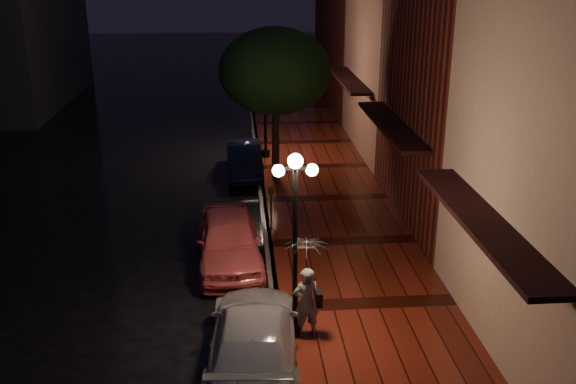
# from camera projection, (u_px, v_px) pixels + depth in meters

# --- Properties ---
(ground) EXTENTS (120.00, 120.00, 0.00)m
(ground) POSITION_uv_depth(u_px,v_px,m) (268.00, 248.00, 19.40)
(ground) COLOR black
(ground) RESTS_ON ground
(sidewalk) EXTENTS (4.50, 60.00, 0.15)m
(sidewalk) POSITION_uv_depth(u_px,v_px,m) (342.00, 243.00, 19.54)
(sidewalk) COLOR #42140B
(sidewalk) RESTS_ON ground
(curb) EXTENTS (0.25, 60.00, 0.15)m
(curb) POSITION_uv_depth(u_px,v_px,m) (268.00, 246.00, 19.37)
(curb) COLOR #595451
(curb) RESTS_ON ground
(storefront_mid) EXTENTS (5.00, 8.00, 11.00)m
(storefront_mid) POSITION_uv_depth(u_px,v_px,m) (488.00, 52.00, 19.90)
(storefront_mid) COLOR #511914
(storefront_mid) RESTS_ON ground
(storefront_far) EXTENTS (5.00, 8.00, 9.00)m
(storefront_far) POSITION_uv_depth(u_px,v_px,m) (417.00, 50.00, 27.74)
(storefront_far) COLOR #8C5951
(storefront_far) RESTS_ON ground
(storefront_extra) EXTENTS (5.00, 12.00, 10.00)m
(storefront_extra) POSITION_uv_depth(u_px,v_px,m) (371.00, 18.00, 36.93)
(storefront_extra) COLOR #511914
(storefront_extra) RESTS_ON ground
(streetlamp_near) EXTENTS (0.96, 0.36, 4.31)m
(streetlamp_near) POSITION_uv_depth(u_px,v_px,m) (295.00, 236.00, 13.85)
(streetlamp_near) COLOR black
(streetlamp_near) RESTS_ON sidewalk
(streetlamp_far) EXTENTS (0.96, 0.36, 4.31)m
(streetlamp_far) POSITION_uv_depth(u_px,v_px,m) (265.00, 101.00, 26.95)
(streetlamp_far) COLOR black
(streetlamp_far) RESTS_ON sidewalk
(street_tree) EXTENTS (4.16, 4.16, 5.80)m
(street_tree) POSITION_uv_depth(u_px,v_px,m) (275.00, 74.00, 23.59)
(street_tree) COLOR black
(street_tree) RESTS_ON sidewalk
(pink_car) EXTENTS (2.04, 4.51, 1.50)m
(pink_car) POSITION_uv_depth(u_px,v_px,m) (229.00, 240.00, 18.13)
(pink_car) COLOR #DF5C64
(pink_car) RESTS_ON ground
(navy_car) EXTENTS (1.47, 3.94, 1.29)m
(navy_car) POSITION_uv_depth(u_px,v_px,m) (244.00, 159.00, 25.77)
(navy_car) COLOR black
(navy_car) RESTS_ON ground
(silver_car) EXTENTS (2.23, 4.82, 1.36)m
(silver_car) POSITION_uv_depth(u_px,v_px,m) (254.00, 337.00, 13.62)
(silver_car) COLOR #AFAFB7
(silver_car) RESTS_ON ground
(woman_with_umbrella) EXTENTS (0.99, 1.01, 2.38)m
(woman_with_umbrella) POSITION_uv_depth(u_px,v_px,m) (307.00, 273.00, 14.11)
(woman_with_umbrella) COLOR silver
(woman_with_umbrella) RESTS_ON sidewalk
(parking_meter) EXTENTS (0.15, 0.12, 1.43)m
(parking_meter) POSITION_uv_depth(u_px,v_px,m) (271.00, 204.00, 20.03)
(parking_meter) COLOR black
(parking_meter) RESTS_ON sidewalk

